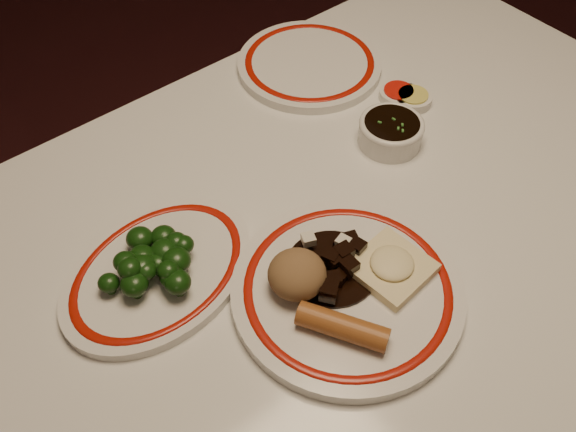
% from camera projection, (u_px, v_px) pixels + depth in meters
% --- Properties ---
extents(ground, '(7.00, 7.00, 0.00)m').
position_uv_depth(ground, '(342.00, 429.00, 1.48)').
color(ground, black).
rests_on(ground, ground).
extents(dining_table, '(1.20, 0.90, 0.75)m').
position_uv_depth(dining_table, '(370.00, 259.00, 0.98)').
color(dining_table, silver).
rests_on(dining_table, ground).
extents(main_plate, '(0.39, 0.39, 0.02)m').
position_uv_depth(main_plate, '(347.00, 291.00, 0.82)').
color(main_plate, silver).
rests_on(main_plate, dining_table).
extents(rice_mound, '(0.07, 0.07, 0.05)m').
position_uv_depth(rice_mound, '(297.00, 274.00, 0.80)').
color(rice_mound, olive).
rests_on(rice_mound, main_plate).
extents(spring_roll, '(0.08, 0.11, 0.03)m').
position_uv_depth(spring_roll, '(342.00, 327.00, 0.76)').
color(spring_roll, '#9A5825').
rests_on(spring_roll, main_plate).
extents(fried_wonton, '(0.10, 0.10, 0.03)m').
position_uv_depth(fried_wonton, '(391.00, 266.00, 0.83)').
color(fried_wonton, beige).
rests_on(fried_wonton, main_plate).
extents(stirfry_heap, '(0.12, 0.12, 0.03)m').
position_uv_depth(stirfry_heap, '(334.00, 265.00, 0.83)').
color(stirfry_heap, black).
rests_on(stirfry_heap, main_plate).
extents(broccoli_plate, '(0.32, 0.29, 0.02)m').
position_uv_depth(broccoli_plate, '(158.00, 272.00, 0.84)').
color(broccoli_plate, silver).
rests_on(broccoli_plate, dining_table).
extents(broccoli_pile, '(0.13, 0.13, 0.05)m').
position_uv_depth(broccoli_pile, '(153.00, 262.00, 0.82)').
color(broccoli_pile, '#23471C').
rests_on(broccoli_pile, broccoli_plate).
extents(soy_bowl, '(0.10, 0.10, 0.04)m').
position_uv_depth(soy_bowl, '(391.00, 133.00, 1.00)').
color(soy_bowl, silver).
rests_on(soy_bowl, dining_table).
extents(sweet_sour_dish, '(0.06, 0.06, 0.02)m').
position_uv_depth(sweet_sour_dish, '(398.00, 94.00, 1.08)').
color(sweet_sour_dish, silver).
rests_on(sweet_sour_dish, dining_table).
extents(mustard_dish, '(0.06, 0.06, 0.02)m').
position_uv_depth(mustard_dish, '(413.00, 99.00, 1.07)').
color(mustard_dish, silver).
rests_on(mustard_dish, dining_table).
extents(far_plate, '(0.32, 0.32, 0.02)m').
position_uv_depth(far_plate, '(309.00, 64.00, 1.13)').
color(far_plate, silver).
rests_on(far_plate, dining_table).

